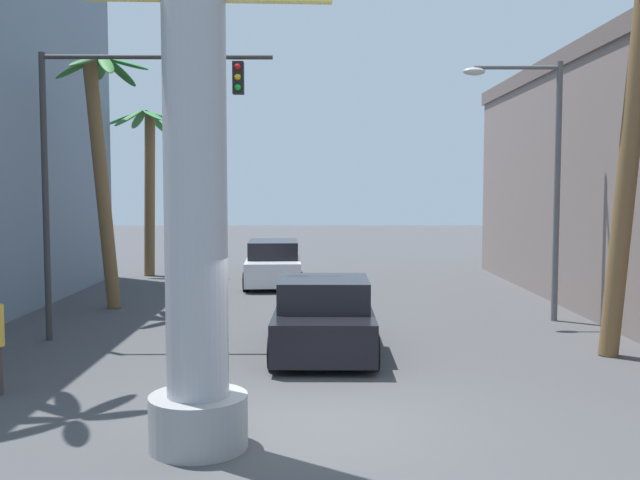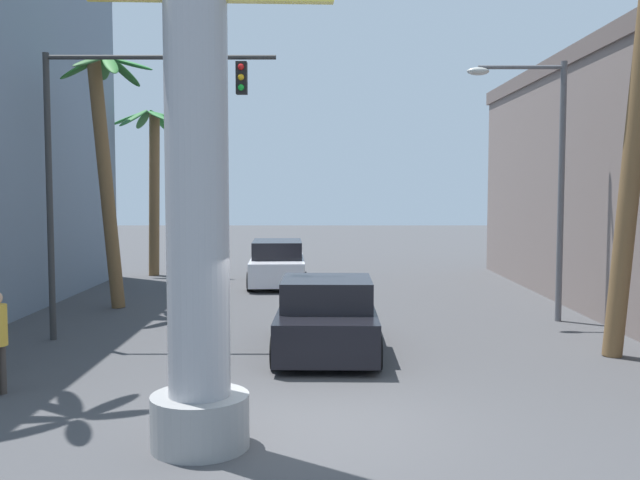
% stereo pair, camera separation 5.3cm
% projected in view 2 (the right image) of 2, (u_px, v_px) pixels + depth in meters
% --- Properties ---
extents(ground_plane, '(91.60, 91.60, 0.00)m').
position_uv_depth(ground_plane, '(319.00, 309.00, 20.17)').
color(ground_plane, '#424244').
extents(neon_sign_pole, '(3.47, 1.29, 11.77)m').
position_uv_depth(neon_sign_pole, '(193.00, 23.00, 8.96)').
color(neon_sign_pole, '#9E9EA3').
rests_on(neon_sign_pole, ground).
extents(street_lamp, '(2.51, 0.28, 6.58)m').
position_uv_depth(street_lamp, '(542.00, 164.00, 18.01)').
color(street_lamp, '#59595E').
rests_on(street_lamp, ground).
extents(traffic_light_mast, '(5.11, 0.32, 6.36)m').
position_uv_depth(traffic_light_mast, '(113.00, 141.00, 15.67)').
color(traffic_light_mast, '#333333').
rests_on(traffic_light_mast, ground).
extents(car_lead, '(2.15, 4.67, 1.56)m').
position_uv_depth(car_lead, '(324.00, 318.00, 14.88)').
color(car_lead, black).
rests_on(car_lead, ground).
extents(car_far, '(2.15, 4.75, 1.56)m').
position_uv_depth(car_far, '(274.00, 264.00, 25.22)').
color(car_far, black).
rests_on(car_far, ground).
extents(palm_tree_near_right, '(3.33, 3.42, 8.60)m').
position_uv_depth(palm_tree_near_right, '(634.00, 89.00, 13.93)').
color(palm_tree_near_right, brown).
rests_on(palm_tree_near_right, ground).
extents(palm_tree_far_left, '(3.24, 2.95, 6.51)m').
position_uv_depth(palm_tree_far_left, '(150.00, 173.00, 27.74)').
color(palm_tree_far_left, brown).
rests_on(palm_tree_far_left, ground).
extents(palm_tree_mid_left, '(2.75, 2.70, 7.09)m').
position_uv_depth(palm_tree_mid_left, '(103.00, 155.00, 19.82)').
color(palm_tree_mid_left, brown).
rests_on(palm_tree_mid_left, ground).
extents(pedestrian_far_left, '(0.38, 0.38, 1.68)m').
position_uv_depth(pedestrian_far_left, '(176.00, 259.00, 24.44)').
color(pedestrian_far_left, '#3F3833').
rests_on(pedestrian_far_left, ground).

